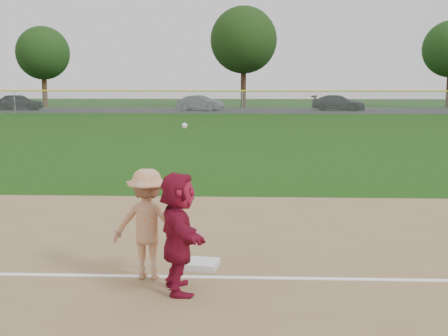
{
  "coord_description": "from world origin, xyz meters",
  "views": [
    {
      "loc": [
        0.42,
        -8.72,
        2.9
      ],
      "look_at": [
        0.0,
        1.5,
        1.3
      ],
      "focal_mm": 45.0,
      "sensor_mm": 36.0,
      "label": 1
    }
  ],
  "objects_px": {
    "first_base": "(203,264)",
    "car_right": "(338,103)",
    "car_left": "(19,102)",
    "car_mid": "(200,103)",
    "base_runner": "(178,233)"
  },
  "relations": [
    {
      "from": "first_base",
      "to": "car_right",
      "type": "relative_size",
      "value": 0.09
    },
    {
      "from": "car_left",
      "to": "car_mid",
      "type": "bearing_deg",
      "value": -91.58
    },
    {
      "from": "first_base",
      "to": "car_mid",
      "type": "xyz_separation_m",
      "value": [
        -3.83,
        45.8,
        0.66
      ]
    },
    {
      "from": "car_mid",
      "to": "car_right",
      "type": "bearing_deg",
      "value": -71.95
    },
    {
      "from": "first_base",
      "to": "car_left",
      "type": "xyz_separation_m",
      "value": [
        -21.78,
        46.13,
        0.72
      ]
    },
    {
      "from": "first_base",
      "to": "car_mid",
      "type": "distance_m",
      "value": 45.97
    },
    {
      "from": "car_left",
      "to": "car_mid",
      "type": "relative_size",
      "value": 1.05
    },
    {
      "from": "base_runner",
      "to": "car_mid",
      "type": "distance_m",
      "value": 46.94
    },
    {
      "from": "car_mid",
      "to": "first_base",
      "type": "bearing_deg",
      "value": -159.65
    },
    {
      "from": "first_base",
      "to": "car_right",
      "type": "xyz_separation_m",
      "value": [
        9.47,
        46.38,
        0.68
      ]
    },
    {
      "from": "base_runner",
      "to": "car_mid",
      "type": "xyz_separation_m",
      "value": [
        -3.58,
        46.8,
        -0.12
      ]
    },
    {
      "from": "car_mid",
      "to": "base_runner",
      "type": "bearing_deg",
      "value": -160.05
    },
    {
      "from": "base_runner",
      "to": "car_left",
      "type": "distance_m",
      "value": 51.81
    },
    {
      "from": "car_right",
      "to": "first_base",
      "type": "bearing_deg",
      "value": -176.31
    },
    {
      "from": "base_runner",
      "to": "car_left",
      "type": "relative_size",
      "value": 0.36
    }
  ]
}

